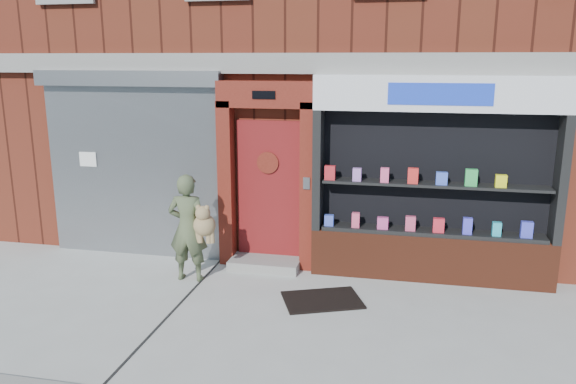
% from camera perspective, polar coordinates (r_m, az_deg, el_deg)
% --- Properties ---
extents(ground, '(80.00, 80.00, 0.00)m').
position_cam_1_polar(ground, '(7.26, 0.16, -12.94)').
color(ground, '#9E9E99').
rests_on(ground, ground).
extents(building, '(12.00, 8.16, 8.00)m').
position_cam_1_polar(building, '(12.45, 6.10, 16.93)').
color(building, '#581F14').
rests_on(building, ground).
extents(shutter_bay, '(3.10, 0.30, 3.04)m').
position_cam_1_polar(shutter_bay, '(9.48, -15.42, 3.81)').
color(shutter_bay, gray).
rests_on(shutter_bay, ground).
extents(red_door_bay, '(1.52, 0.58, 2.90)m').
position_cam_1_polar(red_door_bay, '(8.67, -2.16, 1.66)').
color(red_door_bay, '#59170F').
rests_on(red_door_bay, ground).
extents(pharmacy_bay, '(3.50, 0.41, 3.00)m').
position_cam_1_polar(pharmacy_bay, '(8.39, 14.53, 0.26)').
color(pharmacy_bay, maroon).
rests_on(pharmacy_bay, ground).
extents(woman, '(0.74, 0.41, 1.61)m').
position_cam_1_polar(woman, '(8.35, -9.95, -3.54)').
color(woman, '#4C5739').
rests_on(woman, ground).
extents(doormat, '(1.23, 1.06, 0.03)m').
position_cam_1_polar(doormat, '(7.80, 3.49, -10.89)').
color(doormat, black).
rests_on(doormat, ground).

